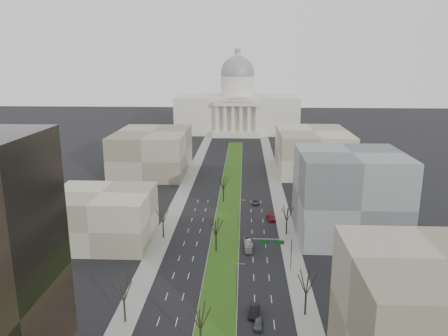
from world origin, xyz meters
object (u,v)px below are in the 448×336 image
(car_grey_near, at_px, (258,324))
(box_van, at_px, (248,245))
(car_red, at_px, (271,218))
(car_grey_far, at_px, (255,202))
(car_black, at_px, (254,311))

(car_grey_near, xyz_separation_m, box_van, (-1.68, 34.46, 0.41))
(car_grey_near, bearing_deg, car_red, 89.75)
(car_grey_near, relative_size, car_red, 0.76)
(car_red, bearing_deg, car_grey_far, 99.21)
(car_red, relative_size, box_van, 0.68)
(car_black, height_order, box_van, box_van)
(car_grey_far, relative_size, box_van, 0.62)
(car_black, distance_m, car_red, 51.96)
(car_grey_near, height_order, car_red, car_red)
(car_black, xyz_separation_m, box_van, (-0.99, 30.35, 0.25))
(car_grey_far, height_order, box_van, box_van)
(car_red, xyz_separation_m, car_grey_far, (-4.57, 15.07, -0.10))
(car_red, xyz_separation_m, box_van, (-7.20, -21.23, 0.32))
(car_grey_near, xyz_separation_m, car_black, (-0.69, 4.11, 0.16))
(car_red, relative_size, car_grey_far, 1.10)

